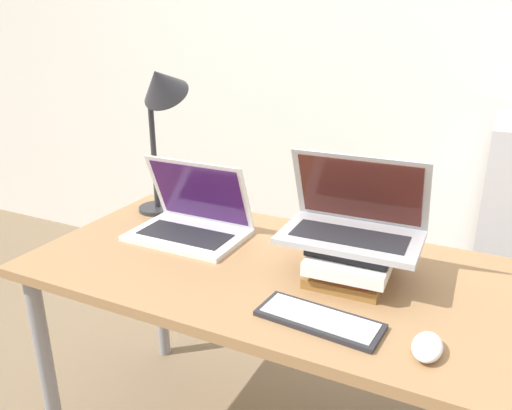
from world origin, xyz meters
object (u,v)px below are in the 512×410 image
book_stack (353,257)px  wireless_keyboard (319,319)px  mouse (427,347)px  desk_lamp (160,101)px  laptop_left (191,221)px  laptop_on_books (353,221)px

book_stack → wireless_keyboard: bearing=-91.2°
mouse → desk_lamp: 1.13m
laptop_left → desk_lamp: (-0.17, 0.10, 0.37)m
laptop_on_books → mouse: (0.25, -0.28, -0.14)m
laptop_left → book_stack: bearing=-4.9°
wireless_keyboard → mouse: size_ratio=2.81×
laptop_on_books → wireless_keyboard: 0.31m
laptop_on_books → wireless_keyboard: (0.00, -0.27, -0.15)m
mouse → desk_lamp: size_ratio=0.19×
desk_lamp → mouse: bearing=-23.3°
laptop_on_books → mouse: laptop_on_books is taller
laptop_left → wireless_keyboard: (0.55, -0.30, -0.04)m
laptop_on_books → desk_lamp: 0.78m
wireless_keyboard → laptop_left: bearing=151.2°
mouse → desk_lamp: (-0.97, 0.42, 0.40)m
laptop_left → mouse: laptop_left is taller
mouse → wireless_keyboard: bearing=177.1°
book_stack → laptop_left: bearing=175.1°
laptop_left → laptop_on_books: bearing=-3.8°
laptop_left → wireless_keyboard: laptop_left is taller
wireless_keyboard → desk_lamp: desk_lamp is taller
laptop_left → book_stack: laptop_left is taller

